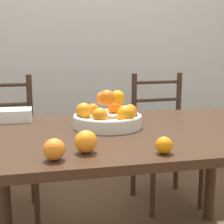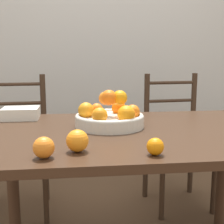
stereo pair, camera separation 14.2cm
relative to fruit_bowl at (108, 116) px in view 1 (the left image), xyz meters
name	(u,v)px [view 1 (the left image)]	position (x,y,z in m)	size (l,w,h in m)	color
wall_back	(88,32)	(0.11, 1.39, 0.50)	(8.00, 0.06, 2.60)	beige
dining_table	(134,150)	(0.11, -0.08, -0.15)	(1.47, 0.93, 0.75)	#382316
fruit_bowl	(108,116)	(0.00, 0.00, 0.00)	(0.34, 0.34, 0.18)	beige
orange_loose_0	(165,145)	(0.11, -0.46, -0.02)	(0.06, 0.06, 0.06)	orange
orange_loose_1	(54,149)	(-0.28, -0.45, -0.02)	(0.07, 0.07, 0.07)	orange
orange_loose_2	(86,142)	(-0.16, -0.39, -0.01)	(0.08, 0.08, 0.08)	orange
chair_left	(4,150)	(-0.58, 0.65, -0.32)	(0.45, 0.43, 0.96)	#382619
chair_right	(164,140)	(0.57, 0.65, -0.32)	(0.45, 0.44, 0.96)	#382619
book_stack	(13,115)	(-0.47, 0.25, -0.02)	(0.19, 0.14, 0.06)	silver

